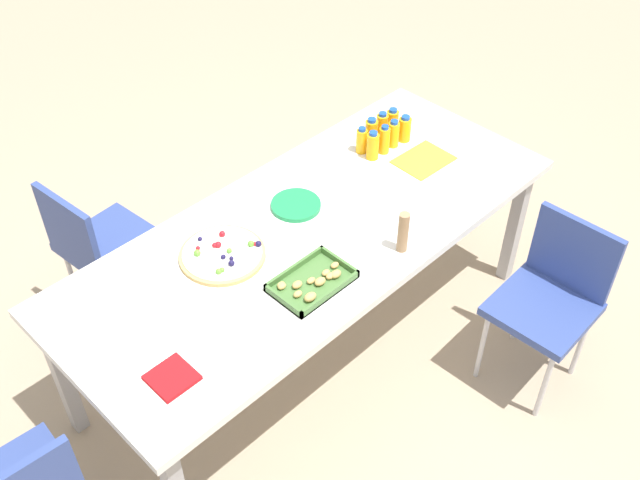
{
  "coord_description": "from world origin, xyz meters",
  "views": [
    {
      "loc": [
        1.65,
        1.7,
        2.83
      ],
      "look_at": [
        0.04,
        0.1,
        0.77
      ],
      "focal_mm": 41.79,
      "sensor_mm": 36.0,
      "label": 1
    }
  ],
  "objects_px": {
    "juice_bottle_4": "(405,129)",
    "fruit_pizza": "(223,254)",
    "juice_bottle_0": "(392,122)",
    "juice_bottle_3": "(362,141)",
    "snack_tray": "(313,282)",
    "plate_stack": "(296,205)",
    "juice_bottle_2": "(371,133)",
    "napkin_stack": "(172,378)",
    "party_table": "(311,238)",
    "juice_bottle_7": "(373,146)",
    "juice_bottle_6": "(384,140)",
    "chair_far_left": "(553,292)",
    "cardboard_tube": "(403,232)",
    "paper_folder": "(424,160)",
    "juice_bottle_5": "(393,134)",
    "juice_bottle_1": "(382,127)",
    "chair_near_right": "(97,243)"
  },
  "relations": [
    {
      "from": "snack_tray",
      "to": "plate_stack",
      "type": "height_order",
      "value": "snack_tray"
    },
    {
      "from": "chair_near_right",
      "to": "paper_folder",
      "type": "relative_size",
      "value": 3.19
    },
    {
      "from": "chair_far_left",
      "to": "juice_bottle_4",
      "type": "xyz_separation_m",
      "value": [
        -0.14,
        -0.98,
        0.32
      ]
    },
    {
      "from": "juice_bottle_4",
      "to": "juice_bottle_7",
      "type": "height_order",
      "value": "juice_bottle_7"
    },
    {
      "from": "snack_tray",
      "to": "chair_far_left",
      "type": "bearing_deg",
      "value": 145.89
    },
    {
      "from": "fruit_pizza",
      "to": "paper_folder",
      "type": "height_order",
      "value": "fruit_pizza"
    },
    {
      "from": "juice_bottle_0",
      "to": "juice_bottle_2",
      "type": "relative_size",
      "value": 0.94
    },
    {
      "from": "juice_bottle_2",
      "to": "napkin_stack",
      "type": "bearing_deg",
      "value": 16.63
    },
    {
      "from": "chair_far_left",
      "to": "napkin_stack",
      "type": "distance_m",
      "value": 1.67
    },
    {
      "from": "chair_near_right",
      "to": "juice_bottle_5",
      "type": "relative_size",
      "value": 5.92
    },
    {
      "from": "paper_folder",
      "to": "juice_bottle_0",
      "type": "bearing_deg",
      "value": -104.24
    },
    {
      "from": "juice_bottle_7",
      "to": "fruit_pizza",
      "type": "bearing_deg",
      "value": 1.67
    },
    {
      "from": "juice_bottle_1",
      "to": "juice_bottle_6",
      "type": "xyz_separation_m",
      "value": [
        0.08,
        0.08,
        -0.0
      ]
    },
    {
      "from": "chair_far_left",
      "to": "plate_stack",
      "type": "height_order",
      "value": "chair_far_left"
    },
    {
      "from": "napkin_stack",
      "to": "snack_tray",
      "type": "bearing_deg",
      "value": 178.35
    },
    {
      "from": "snack_tray",
      "to": "juice_bottle_2",
      "type": "bearing_deg",
      "value": -151.21
    },
    {
      "from": "juice_bottle_6",
      "to": "fruit_pizza",
      "type": "distance_m",
      "value": 1.01
    },
    {
      "from": "juice_bottle_0",
      "to": "snack_tray",
      "type": "distance_m",
      "value": 1.11
    },
    {
      "from": "plate_stack",
      "to": "juice_bottle_0",
      "type": "bearing_deg",
      "value": -173.88
    },
    {
      "from": "juice_bottle_7",
      "to": "napkin_stack",
      "type": "height_order",
      "value": "juice_bottle_7"
    },
    {
      "from": "juice_bottle_7",
      "to": "paper_folder",
      "type": "relative_size",
      "value": 0.56
    },
    {
      "from": "juice_bottle_1",
      "to": "fruit_pizza",
      "type": "xyz_separation_m",
      "value": [
        1.08,
        0.1,
        -0.06
      ]
    },
    {
      "from": "party_table",
      "to": "juice_bottle_0",
      "type": "xyz_separation_m",
      "value": [
        -0.78,
        -0.22,
        0.13
      ]
    },
    {
      "from": "chair_far_left",
      "to": "fruit_pizza",
      "type": "distance_m",
      "value": 1.43
    },
    {
      "from": "juice_bottle_4",
      "to": "plate_stack",
      "type": "relative_size",
      "value": 0.62
    },
    {
      "from": "fruit_pizza",
      "to": "party_table",
      "type": "bearing_deg",
      "value": 161.39
    },
    {
      "from": "juice_bottle_2",
      "to": "juice_bottle_4",
      "type": "xyz_separation_m",
      "value": [
        -0.15,
        0.08,
        -0.01
      ]
    },
    {
      "from": "juice_bottle_0",
      "to": "juice_bottle_3",
      "type": "relative_size",
      "value": 1.04
    },
    {
      "from": "juice_bottle_3",
      "to": "cardboard_tube",
      "type": "distance_m",
      "value": 0.7
    },
    {
      "from": "juice_bottle_0",
      "to": "juice_bottle_2",
      "type": "height_order",
      "value": "juice_bottle_2"
    },
    {
      "from": "juice_bottle_4",
      "to": "fruit_pizza",
      "type": "bearing_deg",
      "value": 0.88
    },
    {
      "from": "juice_bottle_0",
      "to": "fruit_pizza",
      "type": "relative_size",
      "value": 0.4
    },
    {
      "from": "plate_stack",
      "to": "paper_folder",
      "type": "xyz_separation_m",
      "value": [
        -0.66,
        0.18,
        -0.01
      ]
    },
    {
      "from": "juice_bottle_2",
      "to": "juice_bottle_3",
      "type": "relative_size",
      "value": 1.11
    },
    {
      "from": "juice_bottle_4",
      "to": "juice_bottle_7",
      "type": "xyz_separation_m",
      "value": [
        0.22,
        -0.01,
        0.01
      ]
    },
    {
      "from": "fruit_pizza",
      "to": "juice_bottle_7",
      "type": "bearing_deg",
      "value": -178.33
    },
    {
      "from": "juice_bottle_2",
      "to": "party_table",
      "type": "bearing_deg",
      "value": 20.04
    },
    {
      "from": "juice_bottle_6",
      "to": "juice_bottle_7",
      "type": "distance_m",
      "value": 0.07
    },
    {
      "from": "juice_bottle_0",
      "to": "paper_folder",
      "type": "height_order",
      "value": "juice_bottle_0"
    },
    {
      "from": "juice_bottle_0",
      "to": "juice_bottle_5",
      "type": "bearing_deg",
      "value": 43.96
    },
    {
      "from": "chair_near_right",
      "to": "juice_bottle_4",
      "type": "height_order",
      "value": "juice_bottle_4"
    },
    {
      "from": "juice_bottle_6",
      "to": "plate_stack",
      "type": "relative_size",
      "value": 0.67
    },
    {
      "from": "juice_bottle_3",
      "to": "juice_bottle_4",
      "type": "bearing_deg",
      "value": 159.93
    },
    {
      "from": "juice_bottle_4",
      "to": "plate_stack",
      "type": "xyz_separation_m",
      "value": [
        0.73,
        -0.0,
        -0.05
      ]
    },
    {
      "from": "chair_near_right",
      "to": "fruit_pizza",
      "type": "xyz_separation_m",
      "value": [
        -0.2,
        0.71,
        0.27
      ]
    },
    {
      "from": "juice_bottle_1",
      "to": "paper_folder",
      "type": "xyz_separation_m",
      "value": [
        -0.01,
        0.26,
        -0.07
      ]
    },
    {
      "from": "juice_bottle_2",
      "to": "cardboard_tube",
      "type": "distance_m",
      "value": 0.75
    },
    {
      "from": "juice_bottle_0",
      "to": "juice_bottle_3",
      "type": "height_order",
      "value": "juice_bottle_0"
    },
    {
      "from": "juice_bottle_4",
      "to": "juice_bottle_0",
      "type": "bearing_deg",
      "value": -89.42
    },
    {
      "from": "juice_bottle_5",
      "to": "juice_bottle_7",
      "type": "relative_size",
      "value": 0.97
    }
  ]
}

